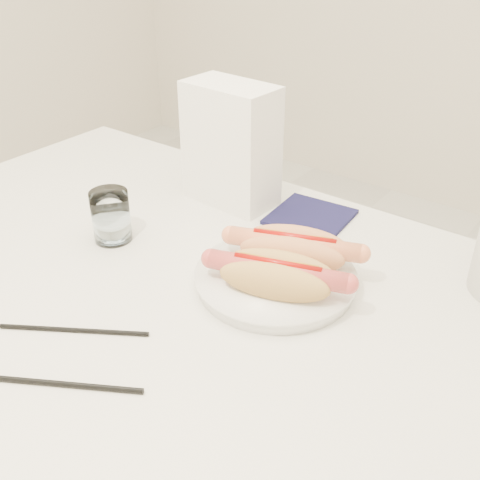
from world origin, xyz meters
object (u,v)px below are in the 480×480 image
Objects in this scene: table at (173,314)px; hotdog_left at (294,249)px; hotdog_right at (277,276)px; napkin_box at (231,145)px; water_glass at (111,216)px; plate at (275,280)px.

table is 0.21m from hotdog_left.
napkin_box reaches higher than hotdog_right.
water_glass is (-0.16, 0.04, 0.10)m from table.
napkin_box is (0.07, 0.24, 0.07)m from water_glass.
hotdog_left reaches higher than plate.
hotdog_left is 0.08m from hotdog_right.
hotdog_left is (0.13, 0.13, 0.10)m from table.
napkin_box reaches higher than hotdog_left.
hotdog_left is at bearing 17.67° from water_glass.
napkin_box is (-0.23, 0.14, 0.07)m from hotdog_left.
table is at bearing -156.81° from hotdog_left.
table is 5.23× the size of plate.
plate is 2.63× the size of water_glass.
napkin_box is at bearing 73.93° from water_glass.
table is 0.19m from hotdog_right.
hotdog_right is (0.02, -0.03, 0.03)m from plate.
table is 13.74× the size of water_glass.
table is at bearing -67.71° from napkin_box.
hotdog_right is 2.23× the size of water_glass.
water_glass reaches higher than hotdog_left.
table is at bearing -145.92° from plate.
hotdog_right reaches higher than table.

